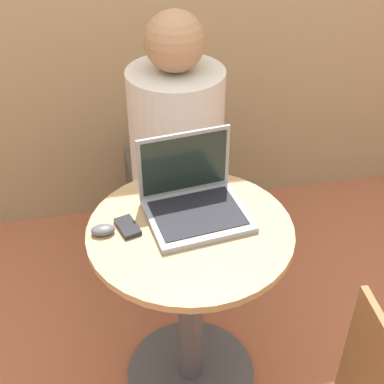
# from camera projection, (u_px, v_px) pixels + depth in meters

# --- Properties ---
(ground_plane) EXTENTS (12.00, 12.00, 0.00)m
(ground_plane) POSITION_uv_depth(u_px,v_px,m) (191.00, 374.00, 2.09)
(ground_plane) COLOR #B26042
(round_table) EXTENTS (0.64, 0.64, 0.75)m
(round_table) POSITION_uv_depth(u_px,v_px,m) (190.00, 290.00, 1.81)
(round_table) COLOR #4C4C51
(round_table) RESTS_ON ground_plane
(laptop) EXTENTS (0.34, 0.30, 0.24)m
(laptop) POSITION_uv_depth(u_px,v_px,m) (193.00, 199.00, 1.69)
(laptop) COLOR gray
(laptop) RESTS_ON round_table
(cell_phone) EXTENTS (0.08, 0.11, 0.02)m
(cell_phone) POSITION_uv_depth(u_px,v_px,m) (128.00, 227.00, 1.64)
(cell_phone) COLOR black
(cell_phone) RESTS_ON round_table
(computer_mouse) EXTENTS (0.07, 0.05, 0.03)m
(computer_mouse) POSITION_uv_depth(u_px,v_px,m) (103.00, 230.00, 1.62)
(computer_mouse) COLOR #4C4C51
(computer_mouse) RESTS_ON round_table
(person_seated) EXTENTS (0.38, 0.59, 1.23)m
(person_seated) POSITION_uv_depth(u_px,v_px,m) (174.00, 172.00, 2.32)
(person_seated) COLOR #4C4742
(person_seated) RESTS_ON ground_plane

